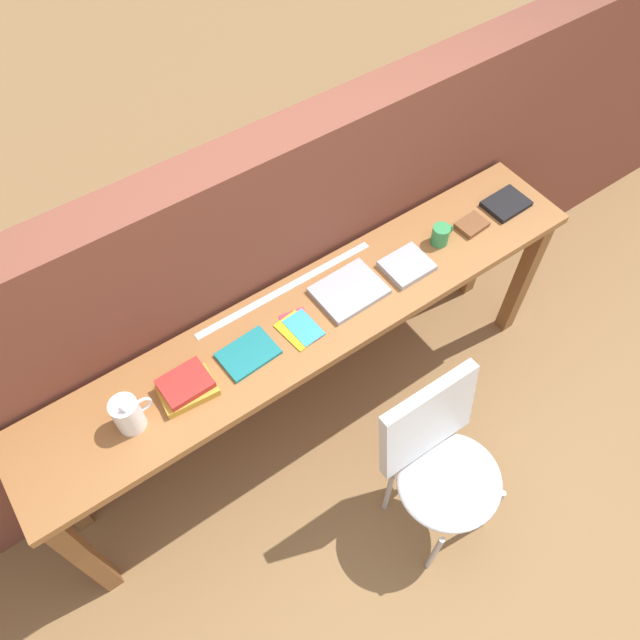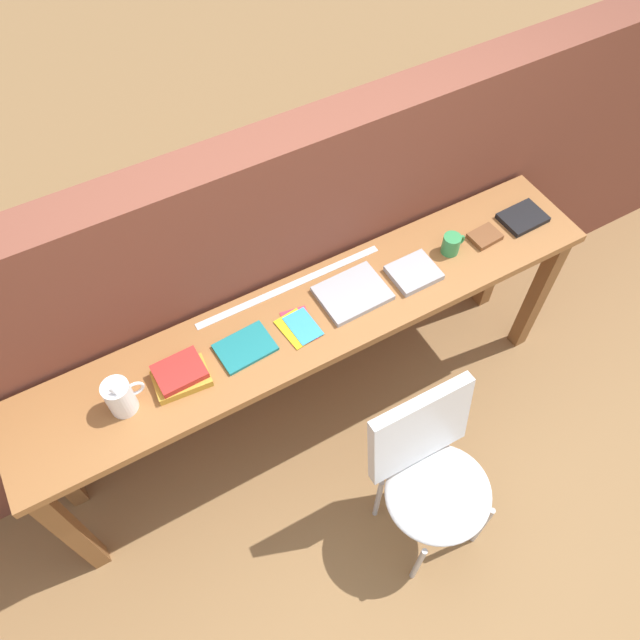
{
  "view_description": "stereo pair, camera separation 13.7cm",
  "coord_description": "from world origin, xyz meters",
  "px_view_note": "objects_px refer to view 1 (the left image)",
  "views": [
    {
      "loc": [
        -0.8,
        -0.89,
        2.91
      ],
      "look_at": [
        0.0,
        0.25,
        0.9
      ],
      "focal_mm": 35.0,
      "sensor_mm": 36.0,
      "label": 1
    },
    {
      "loc": [
        -0.68,
        -0.96,
        2.91
      ],
      "look_at": [
        0.0,
        0.25,
        0.9
      ],
      "focal_mm": 35.0,
      "sensor_mm": 36.0,
      "label": 2
    }
  ],
  "objects_px": {
    "chair_white_moulded": "(441,461)",
    "mug": "(441,235)",
    "magazine_cycling": "(248,354)",
    "book_repair_rightmost": "(506,204)",
    "leather_journal_brown": "(472,225)",
    "book_open_centre": "(349,291)",
    "pitcher_white": "(128,414)",
    "pamphlet_pile_colourful": "(300,328)",
    "book_stack_leftmost": "(187,388)"
  },
  "relations": [
    {
      "from": "leather_journal_brown",
      "to": "book_repair_rightmost",
      "type": "xyz_separation_m",
      "value": [
        0.22,
        0.01,
        0.0
      ]
    },
    {
      "from": "pitcher_white",
      "to": "leather_journal_brown",
      "type": "distance_m",
      "value": 1.64
    },
    {
      "from": "chair_white_moulded",
      "to": "pamphlet_pile_colourful",
      "type": "relative_size",
      "value": 4.7
    },
    {
      "from": "magazine_cycling",
      "to": "book_open_centre",
      "type": "relative_size",
      "value": 0.78
    },
    {
      "from": "mug",
      "to": "book_repair_rightmost",
      "type": "xyz_separation_m",
      "value": [
        0.39,
        -0.01,
        -0.03
      ]
    },
    {
      "from": "pitcher_white",
      "to": "mug",
      "type": "height_order",
      "value": "pitcher_white"
    },
    {
      "from": "book_stack_leftmost",
      "to": "mug",
      "type": "relative_size",
      "value": 1.94
    },
    {
      "from": "chair_white_moulded",
      "to": "mug",
      "type": "distance_m",
      "value": 0.95
    },
    {
      "from": "book_open_centre",
      "to": "mug",
      "type": "distance_m",
      "value": 0.49
    },
    {
      "from": "mug",
      "to": "pamphlet_pile_colourful",
      "type": "bearing_deg",
      "value": -177.67
    },
    {
      "from": "magazine_cycling",
      "to": "book_repair_rightmost",
      "type": "height_order",
      "value": "book_repair_rightmost"
    },
    {
      "from": "book_repair_rightmost",
      "to": "leather_journal_brown",
      "type": "bearing_deg",
      "value": -179.88
    },
    {
      "from": "chair_white_moulded",
      "to": "leather_journal_brown",
      "type": "bearing_deg",
      "value": 44.12
    },
    {
      "from": "chair_white_moulded",
      "to": "magazine_cycling",
      "type": "distance_m",
      "value": 0.89
    },
    {
      "from": "pamphlet_pile_colourful",
      "to": "mug",
      "type": "distance_m",
      "value": 0.75
    },
    {
      "from": "leather_journal_brown",
      "to": "pamphlet_pile_colourful",
      "type": "bearing_deg",
      "value": 176.94
    },
    {
      "from": "book_stack_leftmost",
      "to": "mug",
      "type": "height_order",
      "value": "mug"
    },
    {
      "from": "chair_white_moulded",
      "to": "mug",
      "type": "xyz_separation_m",
      "value": [
        0.52,
        0.69,
        0.4
      ]
    },
    {
      "from": "chair_white_moulded",
      "to": "book_open_centre",
      "type": "xyz_separation_m",
      "value": [
        0.03,
        0.69,
        0.37
      ]
    },
    {
      "from": "pamphlet_pile_colourful",
      "to": "leather_journal_brown",
      "type": "bearing_deg",
      "value": 0.97
    },
    {
      "from": "book_stack_leftmost",
      "to": "book_open_centre",
      "type": "distance_m",
      "value": 0.76
    },
    {
      "from": "book_stack_leftmost",
      "to": "leather_journal_brown",
      "type": "distance_m",
      "value": 1.42
    },
    {
      "from": "pamphlet_pile_colourful",
      "to": "magazine_cycling",
      "type": "bearing_deg",
      "value": 176.03
    },
    {
      "from": "book_open_centre",
      "to": "leather_journal_brown",
      "type": "xyz_separation_m",
      "value": [
        0.66,
        -0.02,
        0.0
      ]
    },
    {
      "from": "book_open_centre",
      "to": "mug",
      "type": "height_order",
      "value": "mug"
    },
    {
      "from": "book_stack_leftmost",
      "to": "book_open_centre",
      "type": "xyz_separation_m",
      "value": [
        0.76,
        0.03,
        -0.02
      ]
    },
    {
      "from": "pitcher_white",
      "to": "magazine_cycling",
      "type": "distance_m",
      "value": 0.49
    },
    {
      "from": "pitcher_white",
      "to": "book_open_centre",
      "type": "relative_size",
      "value": 0.67
    },
    {
      "from": "pitcher_white",
      "to": "leather_journal_brown",
      "type": "bearing_deg",
      "value": 0.43
    },
    {
      "from": "leather_journal_brown",
      "to": "book_repair_rightmost",
      "type": "height_order",
      "value": "same"
    },
    {
      "from": "book_open_centre",
      "to": "book_repair_rightmost",
      "type": "relative_size",
      "value": 1.42
    },
    {
      "from": "pitcher_white",
      "to": "leather_journal_brown",
      "type": "relative_size",
      "value": 1.41
    },
    {
      "from": "chair_white_moulded",
      "to": "leather_journal_brown",
      "type": "xyz_separation_m",
      "value": [
        0.69,
        0.67,
        0.37
      ]
    },
    {
      "from": "book_stack_leftmost",
      "to": "pamphlet_pile_colourful",
      "type": "distance_m",
      "value": 0.49
    },
    {
      "from": "magazine_cycling",
      "to": "mug",
      "type": "relative_size",
      "value": 1.95
    },
    {
      "from": "magazine_cycling",
      "to": "leather_journal_brown",
      "type": "bearing_deg",
      "value": -3.71
    },
    {
      "from": "book_open_centre",
      "to": "book_repair_rightmost",
      "type": "height_order",
      "value": "same"
    },
    {
      "from": "pitcher_white",
      "to": "magazine_cycling",
      "type": "relative_size",
      "value": 0.86
    },
    {
      "from": "pitcher_white",
      "to": "book_repair_rightmost",
      "type": "relative_size",
      "value": 0.95
    },
    {
      "from": "magazine_cycling",
      "to": "book_repair_rightmost",
      "type": "relative_size",
      "value": 1.11
    },
    {
      "from": "leather_journal_brown",
      "to": "book_open_centre",
      "type": "bearing_deg",
      "value": 174.39
    },
    {
      "from": "pitcher_white",
      "to": "pamphlet_pile_colourful",
      "type": "relative_size",
      "value": 0.97
    },
    {
      "from": "book_open_centre",
      "to": "book_repair_rightmost",
      "type": "bearing_deg",
      "value": -2.17
    },
    {
      "from": "chair_white_moulded",
      "to": "mug",
      "type": "bearing_deg",
      "value": 52.97
    },
    {
      "from": "leather_journal_brown",
      "to": "chair_white_moulded",
      "type": "bearing_deg",
      "value": -139.92
    },
    {
      "from": "pamphlet_pile_colourful",
      "to": "leather_journal_brown",
      "type": "xyz_separation_m",
      "value": [
        0.93,
        0.02,
        0.01
      ]
    },
    {
      "from": "chair_white_moulded",
      "to": "mug",
      "type": "relative_size",
      "value": 8.1
    },
    {
      "from": "leather_journal_brown",
      "to": "book_repair_rightmost",
      "type": "bearing_deg",
      "value": -2.39
    },
    {
      "from": "pamphlet_pile_colourful",
      "to": "book_open_centre",
      "type": "height_order",
      "value": "book_open_centre"
    },
    {
      "from": "book_open_centre",
      "to": "leather_journal_brown",
      "type": "distance_m",
      "value": 0.66
    }
  ]
}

